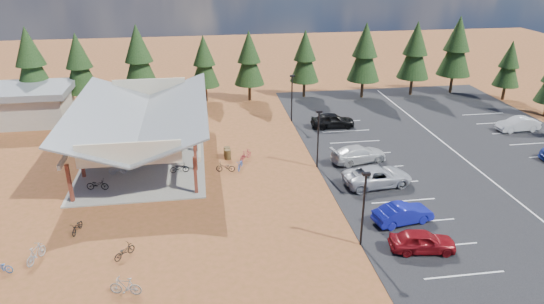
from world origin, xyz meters
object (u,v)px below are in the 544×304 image
Objects in this scene: bike_12 at (124,251)px; car_1 at (403,214)px; bike_13 at (126,286)px; trash_bin_0 at (227,152)px; bike_pavilion at (141,115)px; trash_bin_1 at (228,154)px; bike_15 at (246,155)px; car_3 at (359,154)px; car_9 at (518,124)px; bike_9 at (36,254)px; bike_5 at (168,155)px; bike_6 at (158,142)px; bike_16 at (225,167)px; car_2 at (377,176)px; bike_10 at (0,267)px; car_0 at (422,241)px; car_4 at (333,120)px; bike_4 at (179,168)px; lamp_post_0 at (364,204)px; bike_14 at (240,165)px; bike_8 at (77,227)px; bike_7 at (170,121)px; bike_3 at (134,131)px; bike_2 at (133,143)px; outbuilding at (19,104)px; bike_1 at (118,169)px; lamp_post_2 at (292,95)px.

bike_12 is 18.58m from car_1.
trash_bin_0 is at bearing 174.02° from bike_13.
bike_pavilion is 21.56× the size of trash_bin_1.
bike_15 is 10.05m from car_3.
bike_9 is at bearing -71.02° from car_9.
bike_5 is 0.89× the size of bike_6.
car_3 is at bearing 102.08° from bike_16.
bike_5 is at bearing -179.86° from bike_6.
car_2 is (9.91, -6.60, 0.33)m from bike_15.
bike_6 is 20.70m from car_2.
car_0 reaches higher than bike_10.
bike_pavilion is 3.69m from bike_6.
bike_4 is at bearing 121.10° from car_4.
lamp_post_0 is 3.00× the size of bike_5.
bike_16 is at bearing -118.82° from bike_9.
car_3 reaches higher than car_0.
lamp_post_0 is 17.39m from trash_bin_0.
car_4 reaches higher than bike_9.
bike_12 is 0.98× the size of bike_16.
bike_14 is 0.29× the size of car_2.
bike_pavilion is 6.51m from bike_4.
bike_8 is 14.35m from bike_14.
bike_5 is at bearing -170.53° from bike_13.
car_3 reaches higher than bike_7.
car_0 is at bearing -143.29° from bike_3.
bike_6 reaches higher than bike_2.
bike_13 reaches higher than bike_10.
bike_10 is 19.52m from bike_14.
car_0 reaches higher than bike_16.
trash_bin_0 is at bearing -75.41° from bike_12.
bike_4 reaches higher than bike_16.
car_1 is at bearing 119.42° from bike_13.
bike_3 reaches higher than trash_bin_0.
car_3 is (18.18, 15.20, 0.22)m from bike_13.
car_4 is at bearing 138.51° from bike_16.
bike_3 is at bearing 23.16° from bike_4.
car_2 reaches higher than bike_3.
car_9 reaches higher than bike_3.
trash_bin_0 is 0.57× the size of bike_4.
bike_15 is at bearing -13.02° from trash_bin_1.
trash_bin_0 is 12.93m from car_4.
outbuilding is 12.22× the size of trash_bin_1.
bike_8 is (-1.47, -8.65, -0.15)m from bike_1.
bike_1 is 5.11m from bike_4.
bike_14 is (7.69, 15.28, -0.13)m from bike_13.
car_1 is at bearing 29.80° from lamp_post_0.
bike_2 is 0.33× the size of car_4.
lamp_post_2 is 16.76m from car_2.
bike_9 is at bearing -122.95° from bike_14.
lamp_post_0 is 15.84m from bike_15.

